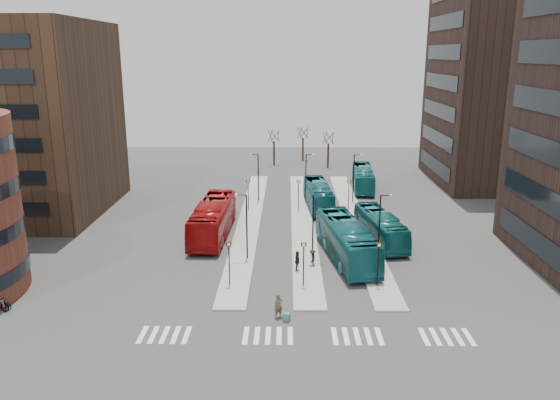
{
  "coord_description": "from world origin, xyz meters",
  "views": [
    {
      "loc": [
        0.26,
        -29.06,
        18.43
      ],
      "look_at": [
        -0.42,
        20.56,
        5.0
      ],
      "focal_mm": 35.0,
      "sensor_mm": 36.0,
      "label": 1
    }
  ],
  "objects_px": {
    "teal_bus_d": "(363,178)",
    "traveller": "(279,306)",
    "teal_bus_a": "(347,240)",
    "commuter_a": "(208,245)",
    "suitcase": "(286,317)",
    "commuter_b": "(297,261)",
    "bicycle_far": "(0,304)",
    "teal_bus_b": "(318,195)",
    "commuter_c": "(312,258)",
    "teal_bus_c": "(380,227)",
    "red_bus": "(213,219)"
  },
  "relations": [
    {
      "from": "teal_bus_d",
      "to": "commuter_c",
      "type": "relative_size",
      "value": 6.97
    },
    {
      "from": "teal_bus_d",
      "to": "commuter_b",
      "type": "height_order",
      "value": "teal_bus_d"
    },
    {
      "from": "teal_bus_c",
      "to": "commuter_a",
      "type": "bearing_deg",
      "value": -176.43
    },
    {
      "from": "traveller",
      "to": "commuter_c",
      "type": "relative_size",
      "value": 1.17
    },
    {
      "from": "teal_bus_d",
      "to": "commuter_a",
      "type": "height_order",
      "value": "teal_bus_d"
    },
    {
      "from": "commuter_b",
      "to": "bicycle_far",
      "type": "bearing_deg",
      "value": 105.69
    },
    {
      "from": "teal_bus_b",
      "to": "red_bus",
      "type": "bearing_deg",
      "value": -140.19
    },
    {
      "from": "commuter_a",
      "to": "teal_bus_d",
      "type": "bearing_deg",
      "value": -140.34
    },
    {
      "from": "traveller",
      "to": "red_bus",
      "type": "bearing_deg",
      "value": 83.47
    },
    {
      "from": "red_bus",
      "to": "traveller",
      "type": "xyz_separation_m",
      "value": [
        7.08,
        -18.08,
        -0.91
      ]
    },
    {
      "from": "commuter_c",
      "to": "traveller",
      "type": "bearing_deg",
      "value": -5.97
    },
    {
      "from": "teal_bus_d",
      "to": "traveller",
      "type": "bearing_deg",
      "value": -101.75
    },
    {
      "from": "commuter_a",
      "to": "teal_bus_c",
      "type": "bearing_deg",
      "value": 177.28
    },
    {
      "from": "red_bus",
      "to": "teal_bus_a",
      "type": "xyz_separation_m",
      "value": [
        13.14,
        -6.37,
        -0.05
      ]
    },
    {
      "from": "suitcase",
      "to": "commuter_a",
      "type": "xyz_separation_m",
      "value": [
        -7.44,
        13.3,
        0.59
      ]
    },
    {
      "from": "teal_bus_a",
      "to": "bicycle_far",
      "type": "bearing_deg",
      "value": -167.23
    },
    {
      "from": "commuter_a",
      "to": "commuter_c",
      "type": "height_order",
      "value": "commuter_a"
    },
    {
      "from": "red_bus",
      "to": "teal_bus_c",
      "type": "height_order",
      "value": "red_bus"
    },
    {
      "from": "suitcase",
      "to": "teal_bus_c",
      "type": "bearing_deg",
      "value": 83.26
    },
    {
      "from": "commuter_b",
      "to": "commuter_c",
      "type": "xyz_separation_m",
      "value": [
        1.37,
        1.21,
        -0.15
      ]
    },
    {
      "from": "commuter_b",
      "to": "commuter_a",
      "type": "bearing_deg",
      "value": 59.91
    },
    {
      "from": "suitcase",
      "to": "traveller",
      "type": "distance_m",
      "value": 0.99
    },
    {
      "from": "suitcase",
      "to": "teal_bus_b",
      "type": "xyz_separation_m",
      "value": [
        3.83,
        29.63,
        1.25
      ]
    },
    {
      "from": "red_bus",
      "to": "teal_bus_c",
      "type": "distance_m",
      "value": 17.11
    },
    {
      "from": "teal_bus_a",
      "to": "commuter_a",
      "type": "height_order",
      "value": "teal_bus_a"
    },
    {
      "from": "red_bus",
      "to": "teal_bus_d",
      "type": "xyz_separation_m",
      "value": [
        18.24,
        20.54,
        -0.29
      ]
    },
    {
      "from": "red_bus",
      "to": "commuter_b",
      "type": "xyz_separation_m",
      "value": [
        8.56,
        -9.53,
        -0.9
      ]
    },
    {
      "from": "suitcase",
      "to": "bicycle_far",
      "type": "height_order",
      "value": "bicycle_far"
    },
    {
      "from": "traveller",
      "to": "bicycle_far",
      "type": "distance_m",
      "value": 20.7
    },
    {
      "from": "traveller",
      "to": "commuter_c",
      "type": "xyz_separation_m",
      "value": [
        2.86,
        9.76,
        -0.13
      ]
    },
    {
      "from": "teal_bus_d",
      "to": "commuter_b",
      "type": "bearing_deg",
      "value": -103.47
    },
    {
      "from": "suitcase",
      "to": "commuter_a",
      "type": "height_order",
      "value": "commuter_a"
    },
    {
      "from": "red_bus",
      "to": "bicycle_far",
      "type": "height_order",
      "value": "red_bus"
    },
    {
      "from": "red_bus",
      "to": "commuter_a",
      "type": "bearing_deg",
      "value": -85.77
    },
    {
      "from": "suitcase",
      "to": "bicycle_far",
      "type": "bearing_deg",
      "value": -161.92
    },
    {
      "from": "suitcase",
      "to": "teal_bus_d",
      "type": "bearing_deg",
      "value": 96.9
    },
    {
      "from": "teal_bus_b",
      "to": "traveller",
      "type": "xyz_separation_m",
      "value": [
        -4.39,
        -29.11,
        -0.62
      ]
    },
    {
      "from": "red_bus",
      "to": "teal_bus_c",
      "type": "xyz_separation_m",
      "value": [
        17.04,
        -1.5,
        -0.35
      ]
    },
    {
      "from": "traveller",
      "to": "bicycle_far",
      "type": "xyz_separation_m",
      "value": [
        -20.67,
        0.95,
        -0.46
      ]
    },
    {
      "from": "teal_bus_a",
      "to": "commuter_c",
      "type": "xyz_separation_m",
      "value": [
        -3.21,
        -1.95,
        -0.99
      ]
    },
    {
      "from": "suitcase",
      "to": "teal_bus_a",
      "type": "xyz_separation_m",
      "value": [
        5.5,
        12.24,
        1.48
      ]
    },
    {
      "from": "bicycle_far",
      "to": "commuter_a",
      "type": "bearing_deg",
      "value": -44.02
    },
    {
      "from": "teal_bus_c",
      "to": "teal_bus_a",
      "type": "bearing_deg",
      "value": -137.84
    },
    {
      "from": "teal_bus_c",
      "to": "commuter_c",
      "type": "xyz_separation_m",
      "value": [
        -7.11,
        -6.82,
        -0.69
      ]
    },
    {
      "from": "suitcase",
      "to": "commuter_c",
      "type": "distance_m",
      "value": 10.55
    },
    {
      "from": "commuter_a",
      "to": "bicycle_far",
      "type": "height_order",
      "value": "commuter_a"
    },
    {
      "from": "teal_bus_c",
      "to": "traveller",
      "type": "distance_m",
      "value": 19.36
    },
    {
      "from": "teal_bus_c",
      "to": "commuter_a",
      "type": "height_order",
      "value": "teal_bus_c"
    },
    {
      "from": "teal_bus_b",
      "to": "commuter_b",
      "type": "bearing_deg",
      "value": -102.09
    },
    {
      "from": "traveller",
      "to": "bicycle_far",
      "type": "relative_size",
      "value": 1.03
    }
  ]
}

